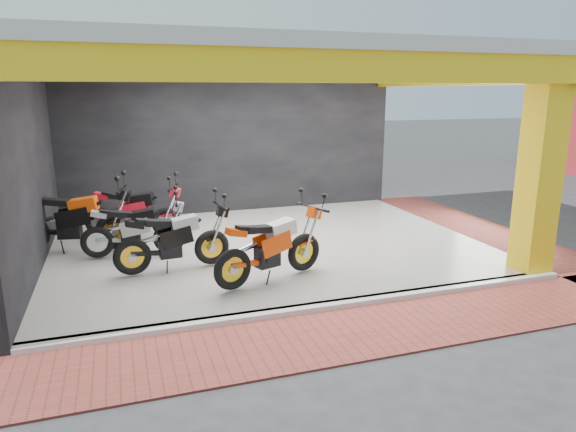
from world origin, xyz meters
name	(u,v)px	position (x,y,z in m)	size (l,w,h in m)	color
ground	(304,284)	(0.00, 0.00, 0.00)	(80.00, 80.00, 0.00)	#2D2D30
showroom_floor	(268,246)	(0.00, 2.00, 0.05)	(8.00, 6.00, 0.10)	white
showroom_ceiling	(267,56)	(0.00, 2.00, 3.60)	(8.40, 6.40, 0.20)	beige
back_wall	(232,143)	(0.00, 5.10, 1.75)	(8.20, 0.20, 3.50)	black
left_wall	(26,170)	(-4.10, 2.00, 1.75)	(0.20, 6.20, 3.50)	black
corner_column	(540,171)	(3.75, -0.75, 1.75)	(0.50, 0.50, 3.50)	yellow
header_beam_front	(333,66)	(0.00, -1.00, 3.30)	(8.40, 0.30, 0.40)	yellow
header_beam_right	(455,76)	(4.00, 2.00, 3.30)	(0.30, 6.40, 0.40)	yellow
floor_kerb	(328,306)	(0.00, -1.02, 0.05)	(8.00, 0.20, 0.10)	white
paver_front	(352,333)	(0.00, -1.80, 0.01)	(9.00, 1.40, 0.03)	maroon
paver_right	(474,228)	(4.80, 2.00, 0.01)	(1.40, 7.00, 0.03)	maroon
moto_hero	(304,234)	(0.11, 0.29, 0.74)	(2.10, 0.78, 1.28)	#ED4209
moto_row_a	(211,231)	(-1.26, 1.08, 0.71)	(2.01, 0.74, 1.23)	black
moto_row_b	(168,223)	(-1.89, 1.94, 0.68)	(1.91, 0.71, 1.17)	#9FA1A6
moto_row_c	(113,214)	(-2.82, 2.50, 0.79)	(2.27, 0.84, 1.39)	black
moto_row_d	(166,208)	(-1.83, 3.00, 0.73)	(2.06, 0.76, 1.26)	red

